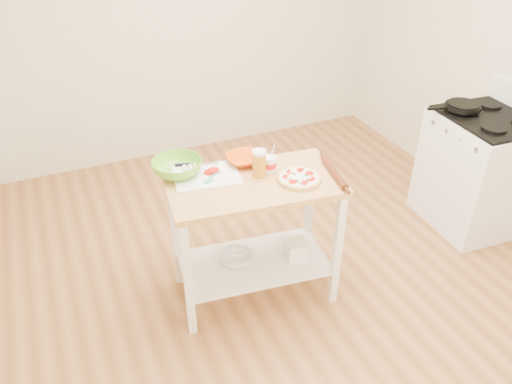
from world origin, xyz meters
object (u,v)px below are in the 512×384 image
Objects in this scene: skillet at (462,106)px; knife at (191,164)px; gas_stove at (477,171)px; spatula at (212,178)px; beer_pint at (259,163)px; shelf_glass_bowl at (236,258)px; yogurt_tub at (269,164)px; shelf_bin at (296,250)px; pizza at (299,178)px; prep_island at (254,215)px; orange_bowl at (244,159)px; cutting_board at (206,175)px; rolling_pin at (334,173)px; green_bowl at (177,167)px.

skillet is 2.14m from knife.
spatula is (-2.20, 0.06, 0.44)m from gas_stove.
beer_pint reaches higher than shelf_glass_bowl.
skillet reaches higher than spatula.
yogurt_tub is at bearing 6.04° from shelf_glass_bowl.
yogurt_tub is 0.66m from shelf_bin.
pizza is 0.26m from beer_pint.
beer_pint is at bearing 143.04° from pizza.
prep_island is at bearing 165.06° from shelf_bin.
orange_bowl is 1.75× the size of shelf_bin.
shelf_bin is at bearing -15.94° from cutting_board.
skillet is at bearing 7.48° from prep_island.
cutting_board is at bearing -168.60° from orange_bowl.
skillet is at bearing 17.20° from knife.
prep_island is 0.43m from shelf_bin.
knife is at bearing 123.44° from shelf_glass_bowl.
rolling_pin reaches higher than knife.
pizza reaches higher than prep_island.
green_bowl reaches higher than rolling_pin.
shelf_bin is at bearing -26.68° from green_bowl.
shelf_glass_bowl is (-0.11, 0.04, -0.35)m from prep_island.
green_bowl is at bearing 175.10° from orange_bowl.
beer_pint is (0.02, -0.18, 0.06)m from orange_bowl.
green_bowl is 1.66× the size of yogurt_tub.
cutting_board is 0.18m from green_bowl.
rolling_pin is (0.71, -0.26, 0.01)m from spatula.
spatula is 0.75m from rolling_pin.
orange_bowl is (-0.22, 0.33, 0.01)m from pizza.
cutting_board is at bearing 135.44° from shelf_glass_bowl.
green_bowl is at bearing 113.58° from spatula.
green_bowl is (-0.40, 0.27, 0.31)m from prep_island.
prep_island reaches higher than shelf_glass_bowl.
rolling_pin is 0.88m from shelf_glass_bowl.
cutting_board is 0.79m from rolling_pin.
knife is 0.92m from shelf_bin.
spatula is at bearing 159.37° from shelf_bin.
skillet is at bearing -0.65° from green_bowl.
pizza reaches higher than rolling_pin.
orange_bowl is 0.44m from green_bowl.
gas_stove is at bearing 1.58° from prep_island.
spatula is 0.44× the size of green_bowl.
yogurt_tub is (0.10, -0.16, 0.03)m from orange_bowl.
green_bowl is 0.85× the size of rolling_pin.
gas_stove reaches higher than orange_bowl.
knife is 0.90m from rolling_pin.
beer_pint reaches higher than green_bowl.
orange_bowl is (-1.93, 0.18, 0.45)m from gas_stove.
skillet is at bearing 12.27° from pizza.
yogurt_tub is (0.43, -0.26, 0.04)m from knife.
pizza is 1.99× the size of spatula.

